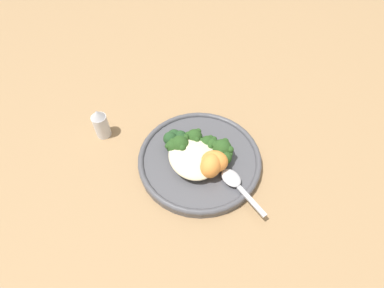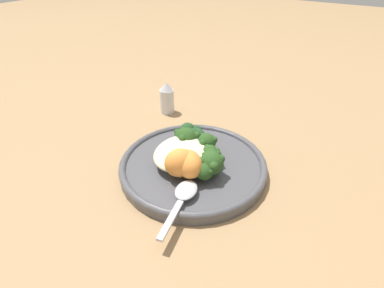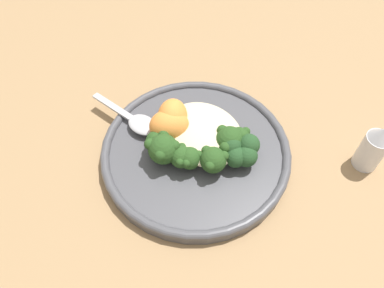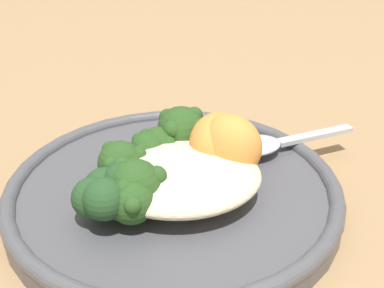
# 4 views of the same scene
# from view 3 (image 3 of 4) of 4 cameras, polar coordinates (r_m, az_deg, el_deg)

# --- Properties ---
(ground_plane) EXTENTS (4.00, 4.00, 0.00)m
(ground_plane) POSITION_cam_3_polar(r_m,az_deg,el_deg) (0.52, 1.00, -0.12)
(ground_plane) COLOR #9E7A51
(plate) EXTENTS (0.25, 0.25, 0.02)m
(plate) POSITION_cam_3_polar(r_m,az_deg,el_deg) (0.50, 0.58, -1.18)
(plate) COLOR #4C4C51
(plate) RESTS_ON ground_plane
(quinoa_mound) EXTENTS (0.11, 0.10, 0.03)m
(quinoa_mound) POSITION_cam_3_polar(r_m,az_deg,el_deg) (0.49, 2.03, 1.91)
(quinoa_mound) COLOR beige
(quinoa_mound) RESTS_ON plate
(broccoli_stalk_0) EXTENTS (0.03, 0.08, 0.03)m
(broccoli_stalk_0) POSITION_cam_3_polar(r_m,az_deg,el_deg) (0.48, -4.27, 0.84)
(broccoli_stalk_0) COLOR #8EB25B
(broccoli_stalk_0) RESTS_ON plate
(broccoli_stalk_1) EXTENTS (0.05, 0.09, 0.04)m
(broccoli_stalk_1) POSITION_cam_3_polar(r_m,az_deg,el_deg) (0.47, -3.78, 0.02)
(broccoli_stalk_1) COLOR #8EB25B
(broccoli_stalk_1) RESTS_ON plate
(broccoli_stalk_2) EXTENTS (0.06, 0.06, 0.03)m
(broccoli_stalk_2) POSITION_cam_3_polar(r_m,az_deg,el_deg) (0.47, -1.57, -1.30)
(broccoli_stalk_2) COLOR #8EB25B
(broccoli_stalk_2) RESTS_ON plate
(broccoli_stalk_3) EXTENTS (0.08, 0.06, 0.03)m
(broccoli_stalk_3) POSITION_cam_3_polar(r_m,az_deg,el_deg) (0.47, -0.59, -0.51)
(broccoli_stalk_3) COLOR #8EB25B
(broccoli_stalk_3) RESTS_ON plate
(broccoli_stalk_4) EXTENTS (0.11, 0.04, 0.03)m
(broccoli_stalk_4) POSITION_cam_3_polar(r_m,az_deg,el_deg) (0.47, 2.26, -1.38)
(broccoli_stalk_4) COLOR #8EB25B
(broccoli_stalk_4) RESTS_ON plate
(broccoli_stalk_5) EXTENTS (0.09, 0.06, 0.04)m
(broccoli_stalk_5) POSITION_cam_3_polar(r_m,az_deg,el_deg) (0.48, 4.54, 0.83)
(broccoli_stalk_5) COLOR #8EB25B
(broccoli_stalk_5) RESTS_ON plate
(broccoli_stalk_6) EXTENTS (0.11, 0.08, 0.03)m
(broccoli_stalk_6) POSITION_cam_3_polar(r_m,az_deg,el_deg) (0.49, 4.46, 1.24)
(broccoli_stalk_6) COLOR #8EB25B
(broccoli_stalk_6) RESTS_ON plate
(sweet_potato_chunk_0) EXTENTS (0.06, 0.06, 0.05)m
(sweet_potato_chunk_0) POSITION_cam_3_polar(r_m,az_deg,el_deg) (0.49, -2.98, 4.13)
(sweet_potato_chunk_0) COLOR orange
(sweet_potato_chunk_0) RESTS_ON plate
(sweet_potato_chunk_1) EXTENTS (0.06, 0.07, 0.04)m
(sweet_potato_chunk_1) POSITION_cam_3_polar(r_m,az_deg,el_deg) (0.48, -3.49, 2.82)
(sweet_potato_chunk_1) COLOR orange
(sweet_potato_chunk_1) RESTS_ON plate
(kale_tuft) EXTENTS (0.05, 0.05, 0.03)m
(kale_tuft) POSITION_cam_3_polar(r_m,az_deg,el_deg) (0.47, 7.34, -0.77)
(kale_tuft) COLOR #234723
(kale_tuft) RESTS_ON plate
(spoon) EXTENTS (0.12, 0.05, 0.01)m
(spoon) POSITION_cam_3_polar(r_m,az_deg,el_deg) (0.52, -8.33, 3.42)
(spoon) COLOR #B7B7BC
(spoon) RESTS_ON plate
(salt_shaker) EXTENTS (0.03, 0.03, 0.07)m
(salt_shaker) POSITION_cam_3_polar(r_m,az_deg,el_deg) (0.52, 25.95, -0.48)
(salt_shaker) COLOR silver
(salt_shaker) RESTS_ON ground_plane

